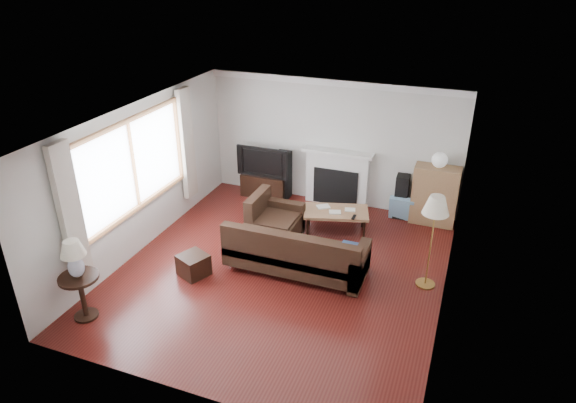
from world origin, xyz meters
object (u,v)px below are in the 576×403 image
at_px(coffee_table, 336,221).
at_px(side_table, 83,297).
at_px(tv_stand, 265,185).
at_px(sectional_sofa, 296,250).
at_px(bookshelf, 435,195).
at_px(floor_lamp, 431,242).

xyz_separation_m(coffee_table, side_table, (-2.62, -3.56, 0.11)).
bearing_deg(tv_stand, side_table, -100.03).
bearing_deg(sectional_sofa, coffee_table, 80.48).
relative_size(bookshelf, side_table, 1.66).
bearing_deg(floor_lamp, side_table, -150.51).
bearing_deg(sectional_sofa, floor_lamp, 9.88).
xyz_separation_m(sectional_sofa, floor_lamp, (1.99, 0.35, 0.37)).
bearing_deg(bookshelf, coffee_table, -147.53).
relative_size(sectional_sofa, coffee_table, 2.11).
relative_size(bookshelf, floor_lamp, 0.74).
distance_m(coffee_table, side_table, 4.42).
xyz_separation_m(tv_stand, sectional_sofa, (1.57, -2.42, 0.15)).
bearing_deg(side_table, sectional_sofa, 41.81).
bearing_deg(floor_lamp, bookshelf, 94.31).
bearing_deg(coffee_table, bookshelf, 16.51).
bearing_deg(sectional_sofa, bookshelf, 53.15).
distance_m(sectional_sofa, floor_lamp, 2.06).
height_order(bookshelf, sectional_sofa, bookshelf).
xyz_separation_m(sectional_sofa, coffee_table, (0.24, 1.43, -0.17)).
bearing_deg(side_table, bookshelf, 47.36).
relative_size(floor_lamp, side_table, 2.25).
distance_m(sectional_sofa, coffee_table, 1.46).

